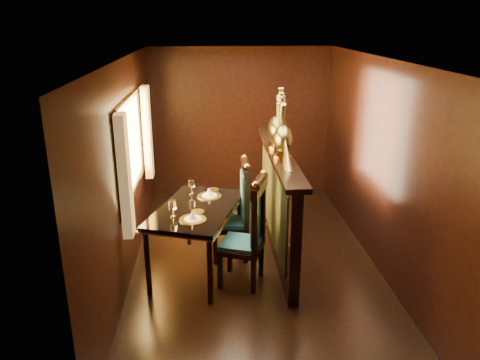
# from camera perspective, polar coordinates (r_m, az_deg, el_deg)

# --- Properties ---
(ground) EXTENTS (5.00, 5.00, 0.00)m
(ground) POSITION_cam_1_polar(r_m,az_deg,el_deg) (6.02, 1.73, -9.92)
(ground) COLOR black
(ground) RESTS_ON ground
(room_shell) EXTENTS (3.04, 5.04, 2.52)m
(room_shell) POSITION_cam_1_polar(r_m,az_deg,el_deg) (5.44, 0.98, 4.85)
(room_shell) COLOR black
(room_shell) RESTS_ON ground
(partition) EXTENTS (0.26, 2.70, 1.36)m
(partition) POSITION_cam_1_polar(r_m,az_deg,el_deg) (6.03, 4.56, -2.46)
(partition) COLOR black
(partition) RESTS_ON ground
(dining_table) EXTENTS (1.25, 1.61, 1.03)m
(dining_table) POSITION_cam_1_polar(r_m,az_deg,el_deg) (5.53, -5.31, -4.02)
(dining_table) COLOR black
(dining_table) RESTS_ON ground
(chair_left) EXTENTS (0.61, 0.63, 1.33)m
(chair_left) POSITION_cam_1_polar(r_m,az_deg,el_deg) (5.26, 1.46, -5.98)
(chair_left) COLOR black
(chair_left) RESTS_ON ground
(chair_right) EXTENTS (0.47, 0.52, 1.31)m
(chair_right) POSITION_cam_1_polar(r_m,az_deg,el_deg) (5.87, -0.12, -3.32)
(chair_right) COLOR black
(chair_right) RESTS_ON ground
(peacock_left) EXTENTS (0.23, 0.62, 0.74)m
(peacock_left) POSITION_cam_1_polar(r_m,az_deg,el_deg) (5.47, 5.29, 6.45)
(peacock_left) COLOR #1A4F33
(peacock_left) RESTS_ON partition
(peacock_right) EXTENTS (0.25, 0.67, 0.80)m
(peacock_right) POSITION_cam_1_polar(r_m,az_deg,el_deg) (5.88, 4.65, 7.62)
(peacock_right) COLOR #1A4F33
(peacock_right) RESTS_ON partition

